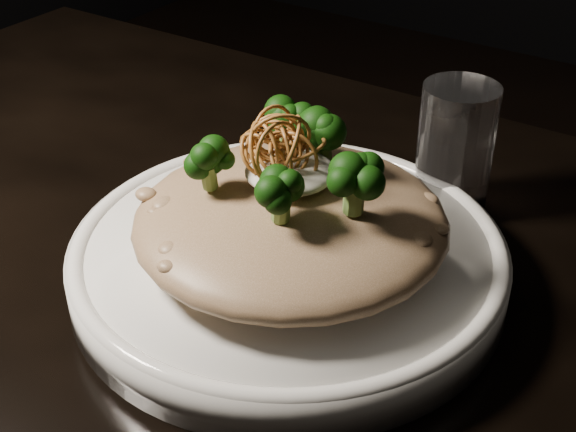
# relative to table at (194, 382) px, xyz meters

# --- Properties ---
(table) EXTENTS (1.10, 0.80, 0.75)m
(table) POSITION_rel_table_xyz_m (0.00, 0.00, 0.00)
(table) COLOR black
(table) RESTS_ON ground
(plate) EXTENTS (0.31, 0.31, 0.03)m
(plate) POSITION_rel_table_xyz_m (0.05, 0.06, 0.10)
(plate) COLOR white
(plate) RESTS_ON table
(risotto) EXTENTS (0.22, 0.22, 0.05)m
(risotto) POSITION_rel_table_xyz_m (0.05, 0.05, 0.14)
(risotto) COLOR brown
(risotto) RESTS_ON plate
(broccoli) EXTENTS (0.14, 0.14, 0.05)m
(broccoli) POSITION_rel_table_xyz_m (0.05, 0.06, 0.19)
(broccoli) COLOR black
(broccoli) RESTS_ON risotto
(cheese) EXTENTS (0.06, 0.06, 0.02)m
(cheese) POSITION_rel_table_xyz_m (0.05, 0.06, 0.17)
(cheese) COLOR white
(cheese) RESTS_ON risotto
(shallots) EXTENTS (0.05, 0.05, 0.03)m
(shallots) POSITION_rel_table_xyz_m (0.04, 0.06, 0.20)
(shallots) COLOR brown
(shallots) RESTS_ON cheese
(drinking_glass) EXTENTS (0.08, 0.08, 0.11)m
(drinking_glass) POSITION_rel_table_xyz_m (0.10, 0.22, 0.14)
(drinking_glass) COLOR silver
(drinking_glass) RESTS_ON table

